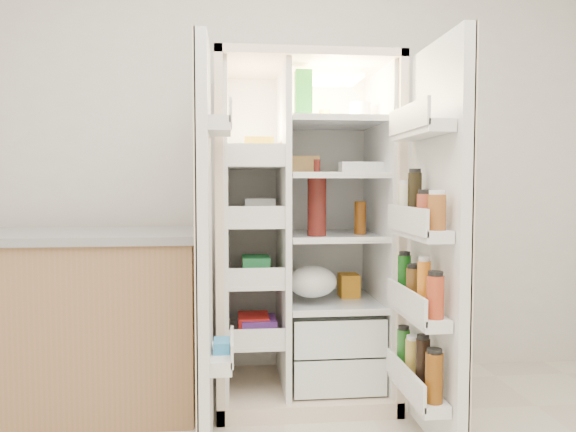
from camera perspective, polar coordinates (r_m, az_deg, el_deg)
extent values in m
cube|color=silver|center=(3.31, -1.72, 6.71)|extent=(4.00, 0.02, 2.70)
cube|color=beige|center=(3.26, 0.85, -1.16)|extent=(0.92, 0.04, 1.80)
cube|color=beige|center=(2.91, -7.02, -1.72)|extent=(0.04, 0.70, 1.80)
cube|color=beige|center=(3.02, 9.92, -1.56)|extent=(0.04, 0.70, 1.80)
cube|color=beige|center=(2.99, 1.64, 15.41)|extent=(0.92, 0.70, 0.04)
cube|color=beige|center=(3.13, 1.59, -17.56)|extent=(0.92, 0.70, 0.08)
cube|color=white|center=(3.23, 0.91, -0.84)|extent=(0.84, 0.02, 1.68)
cube|color=white|center=(2.90, -6.43, -1.33)|extent=(0.02, 0.62, 1.68)
cube|color=white|center=(3.01, 9.37, -1.19)|extent=(0.02, 0.62, 1.68)
cube|color=white|center=(2.92, -0.53, -1.29)|extent=(0.03, 0.62, 1.68)
cube|color=silver|center=(3.08, 4.60, -15.02)|extent=(0.47, 0.52, 0.19)
cube|color=silver|center=(3.02, 4.62, -11.42)|extent=(0.47, 0.52, 0.19)
cube|color=#FFD18C|center=(3.05, 4.49, 14.01)|extent=(0.30, 0.30, 0.02)
cube|color=silver|center=(3.01, -3.53, -12.20)|extent=(0.28, 0.58, 0.02)
cube|color=silver|center=(2.94, -3.55, -6.56)|extent=(0.28, 0.58, 0.02)
cube|color=silver|center=(2.90, -3.57, -0.72)|extent=(0.28, 0.58, 0.02)
cube|color=silver|center=(2.90, -3.60, 5.21)|extent=(0.28, 0.58, 0.02)
cube|color=white|center=(3.01, 4.56, -8.84)|extent=(0.49, 0.58, 0.01)
cube|color=white|center=(2.96, 4.59, -2.01)|extent=(0.49, 0.58, 0.01)
cube|color=white|center=(2.95, 4.62, 4.20)|extent=(0.49, 0.58, 0.02)
cube|color=white|center=(2.96, 4.65, 9.62)|extent=(0.49, 0.58, 0.02)
cube|color=red|center=(2.99, -3.54, -11.09)|extent=(0.16, 0.20, 0.10)
cube|color=#227E43|center=(2.93, -3.56, -5.21)|extent=(0.14, 0.18, 0.12)
cube|color=silver|center=(2.90, -3.58, 0.17)|extent=(0.20, 0.22, 0.07)
cube|color=yellow|center=(2.90, -3.60, 6.78)|extent=(0.15, 0.16, 0.14)
cube|color=purple|center=(2.99, -3.54, -11.18)|extent=(0.18, 0.20, 0.09)
cube|color=#EE4B2A|center=(2.93, -3.56, -5.40)|extent=(0.14, 0.18, 0.10)
cube|color=silver|center=(2.90, -3.58, 0.66)|extent=(0.16, 0.16, 0.12)
sphere|color=orange|center=(3.01, 2.44, -16.70)|extent=(0.07, 0.07, 0.07)
sphere|color=orange|center=(3.06, 4.07, -16.36)|extent=(0.07, 0.07, 0.07)
sphere|color=orange|center=(3.04, 6.14, -16.49)|extent=(0.07, 0.07, 0.07)
sphere|color=orange|center=(3.14, 2.99, -15.79)|extent=(0.07, 0.07, 0.07)
ellipsoid|color=#386D24|center=(3.04, 4.55, -11.06)|extent=(0.26, 0.24, 0.11)
cylinder|color=#4C1410|center=(2.83, 3.03, 1.01)|extent=(0.10, 0.10, 0.31)
cylinder|color=brown|center=(2.95, 7.55, -0.17)|extent=(0.06, 0.06, 0.18)
cube|color=#268D2E|center=(2.84, 1.60, 12.55)|extent=(0.08, 0.08, 0.24)
cylinder|color=white|center=(2.99, 7.54, 10.69)|extent=(0.11, 0.11, 0.10)
cylinder|color=olive|center=(3.08, 3.84, 10.28)|extent=(0.06, 0.06, 0.08)
cube|color=silver|center=(2.89, 7.97, 4.98)|extent=(0.26, 0.11, 0.06)
cube|color=#AD8145|center=(2.93, 1.65, 5.32)|extent=(0.16, 0.09, 0.10)
ellipsoid|color=silver|center=(2.89, 2.54, -7.55)|extent=(0.26, 0.24, 0.17)
cube|color=orange|center=(3.09, 6.37, -7.22)|extent=(0.11, 0.13, 0.13)
cube|color=white|center=(2.36, -8.73, -2.90)|extent=(0.05, 0.40, 1.72)
cube|color=beige|center=(2.36, -9.34, -2.90)|extent=(0.01, 0.40, 1.72)
cube|color=white|center=(2.46, -6.94, -14.53)|extent=(0.09, 0.32, 0.06)
cube|color=white|center=(2.36, -7.12, 9.28)|extent=(0.09, 0.32, 0.06)
cube|color=#338CCC|center=(2.46, -6.95, -13.86)|extent=(0.07, 0.12, 0.10)
cube|color=white|center=(2.44, 15.40, -2.79)|extent=(0.05, 0.58, 1.72)
cube|color=beige|center=(2.44, 15.94, -2.78)|extent=(0.01, 0.58, 1.72)
cube|color=white|center=(2.55, 13.31, -17.27)|extent=(0.11, 0.50, 0.05)
cube|color=white|center=(2.46, 13.41, -9.81)|extent=(0.11, 0.50, 0.05)
cube|color=white|center=(2.40, 13.53, -1.65)|extent=(0.11, 0.50, 0.05)
cube|color=white|center=(2.40, 13.67, 8.62)|extent=(0.11, 0.50, 0.05)
cylinder|color=#6D390C|center=(2.34, 15.03, -16.03)|extent=(0.07, 0.07, 0.20)
cylinder|color=black|center=(2.45, 13.91, -14.85)|extent=(0.06, 0.06, 0.22)
cylinder|color=gold|center=(2.57, 12.89, -14.41)|extent=(0.06, 0.06, 0.18)
cylinder|color=#226521|center=(2.69, 11.97, -13.50)|extent=(0.06, 0.06, 0.19)
cylinder|color=#AA381C|center=(2.25, 15.15, -8.19)|extent=(0.07, 0.07, 0.17)
cylinder|color=orange|center=(2.37, 14.02, -7.11)|extent=(0.06, 0.06, 0.21)
cylinder|color=brown|center=(2.49, 12.99, -7.16)|extent=(0.07, 0.07, 0.16)
cylinder|color=#114C12|center=(2.61, 12.06, -6.23)|extent=(0.06, 0.06, 0.20)
cylinder|color=brown|center=(2.21, 15.29, 0.37)|extent=(0.07, 0.07, 0.14)
cylinder|color=#9A3D27|center=(2.33, 14.13, 0.53)|extent=(0.07, 0.07, 0.14)
cylinder|color=black|center=(2.45, 13.10, 1.73)|extent=(0.06, 0.06, 0.23)
cylinder|color=#ECE7C2|center=(2.57, 12.15, 1.26)|extent=(0.06, 0.06, 0.18)
cube|color=#926749|center=(3.04, -21.27, -10.56)|extent=(1.22, 0.63, 0.87)
cube|color=gray|center=(2.96, -21.45, -1.93)|extent=(1.26, 0.67, 0.04)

